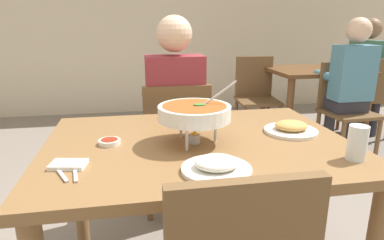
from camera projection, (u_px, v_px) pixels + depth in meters
The scene contains 18 objects.
cafe_rear_partition at pixel (147, 5), 4.63m from camera, with size 10.00×0.10×3.00m, color beige.
dining_table_main at pixel (198, 165), 1.46m from camera, with size 1.28×0.94×0.78m.
chair_diner_main at pixel (176, 141), 2.22m from camera, with size 0.44×0.44×0.90m.
diner_main at pixel (174, 105), 2.19m from camera, with size 0.40×0.45×1.31m.
curry_bowl at pixel (194, 113), 1.38m from camera, with size 0.33×0.30×0.26m.
rice_plate at pixel (216, 166), 1.13m from camera, with size 0.24×0.24×0.06m.
appetizer_plate at pixel (291, 128), 1.54m from camera, with size 0.24×0.24×0.06m.
sauce_dish at pixel (110, 142), 1.39m from camera, with size 0.09×0.09×0.02m.
napkin_folded at pixel (68, 165), 1.17m from camera, with size 0.12×0.08×0.02m, color white.
fork_utensil at pixel (60, 172), 1.13m from camera, with size 0.01×0.17×0.01m, color silver.
spoon_utensil at pixel (75, 171), 1.13m from camera, with size 0.01×0.17×0.01m, color silver.
drink_glass at pixel (357, 145), 1.22m from camera, with size 0.07×0.07×0.13m.
dining_table_far at pixel (314, 81), 3.71m from camera, with size 1.00×0.80×0.78m.
chair_bg_left at pixel (371, 93), 3.72m from camera, with size 0.50×0.50×0.90m.
chair_bg_middle at pixel (344, 104), 3.25m from camera, with size 0.46×0.46×0.90m.
chair_bg_right at pixel (256, 93), 3.76m from camera, with size 0.48×0.48×0.90m.
patron_bg_left at pixel (368, 71), 3.76m from camera, with size 0.40×0.45×1.31m.
patron_bg_middle at pixel (349, 80), 3.13m from camera, with size 0.40×0.45×1.31m.
Camera 1 is at (-0.27, -1.32, 1.27)m, focal length 31.48 mm.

